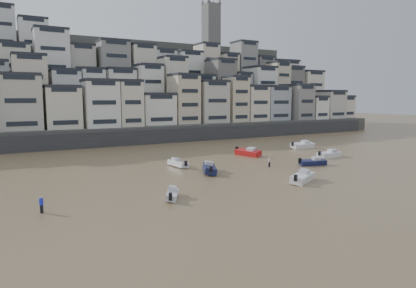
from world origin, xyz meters
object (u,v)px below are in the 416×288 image
boat_b (313,161)px  boat_d (329,153)px  boat_c (209,168)px  boat_e (248,152)px  boat_a (302,176)px  person_blue (41,204)px  boat_f (178,163)px  boat_j (172,194)px  boat_g (303,145)px  person_pink (269,162)px

boat_b → boat_d: size_ratio=0.86×
boat_d → boat_c: bearing=179.4°
boat_b → boat_e: bearing=119.9°
boat_a → person_blue: size_ratio=3.35×
boat_f → boat_j: (-8.53, -17.09, -0.12)m
boat_f → boat_d: 29.32m
boat_b → boat_a: bearing=-125.6°
boat_j → boat_b: bearing=-47.1°
boat_e → person_blue: size_ratio=3.44×
boat_g → boat_c: 33.60m
boat_a → person_blue: bearing=147.1°
boat_b → boat_c: 18.31m
boat_e → boat_a: bearing=-32.0°
boat_f → boat_d: boat_d is taller
boat_d → person_pink: person_pink is taller
boat_d → boat_e: 15.28m
boat_g → boat_d: boat_g is taller
boat_j → person_blue: bearing=112.5°
boat_f → boat_c: (2.10, -6.76, 0.12)m
boat_b → person_pink: person_pink is taller
boat_c → boat_b: bearing=-74.9°
boat_j → person_blue: 13.40m
boat_d → boat_j: bearing=-166.2°
person_blue → boat_b: bearing=7.9°
boat_a → boat_b: (10.09, 8.27, -0.11)m
boat_b → person_blue: size_ratio=2.88×
boat_d → boat_b: bearing=-156.5°
boat_f → boat_e: size_ratio=0.83×
boat_g → boat_e: size_ratio=1.06×
boat_d → boat_e: (-12.28, 9.10, 0.03)m
boat_b → boat_e: 14.02m
boat_a → person_pink: bearing=46.3°
boat_b → boat_j: (-28.68, -7.29, -0.12)m
boat_f → boat_c: bearing=-168.7°
boat_b → person_pink: size_ratio=2.88×
boat_e → boat_f: bearing=-92.7°
boat_b → boat_c: boat_c is taller
boat_f → boat_j: 19.10m
boat_c → boat_j: size_ratio=1.41×
boat_c → boat_j: bearing=158.8°
boat_f → person_pink: 14.92m
boat_g → boat_j: bearing=-151.8°
boat_b → person_pink: (-7.18, 2.42, 0.19)m
boat_g → boat_d: bearing=-111.1°
person_pink → boat_f: bearing=150.4°
boat_a → boat_d: size_ratio=1.00×
boat_a → boat_f: bearing=90.6°
boat_a → boat_e: 22.77m
boat_g → person_pink: person_pink is taller
boat_j → boat_c: bearing=-17.1°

